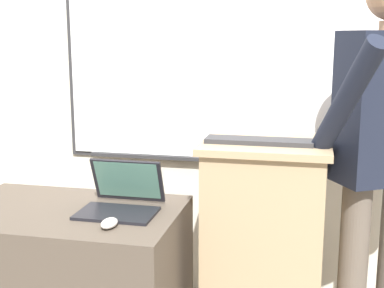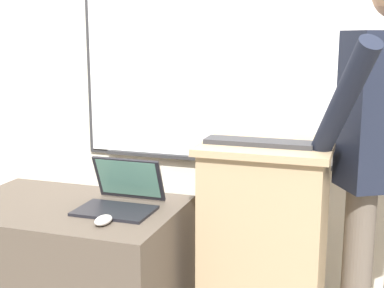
% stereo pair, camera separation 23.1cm
% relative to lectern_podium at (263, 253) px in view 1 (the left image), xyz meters
% --- Properties ---
extents(back_wall, '(6.40, 0.17, 2.80)m').
position_rel_lectern_podium_xyz_m(back_wall, '(-0.36, 0.69, 0.87)').
color(back_wall, beige).
rests_on(back_wall, ground_plane).
extents(lectern_podium, '(0.55, 0.50, 1.05)m').
position_rel_lectern_podium_xyz_m(lectern_podium, '(0.00, 0.00, 0.00)').
color(lectern_podium, tan).
rests_on(lectern_podium, ground_plane).
extents(person_presenter, '(0.57, 0.71, 1.78)m').
position_rel_lectern_podium_xyz_m(person_presenter, '(0.49, 0.09, 0.50)').
color(person_presenter, brown).
rests_on(person_presenter, ground_plane).
extents(laptop, '(0.32, 0.30, 0.21)m').
position_rel_lectern_podium_xyz_m(laptop, '(-0.59, -0.24, 0.31)').
color(laptop, black).
rests_on(laptop, side_desk).
extents(wireless_keyboard, '(0.46, 0.12, 0.02)m').
position_rel_lectern_podium_xyz_m(wireless_keyboard, '(-0.03, -0.06, 0.53)').
color(wireless_keyboard, '#2D2D30').
rests_on(wireless_keyboard, lectern_podium).
extents(computer_mouse_by_laptop, '(0.06, 0.10, 0.03)m').
position_rel_lectern_podium_xyz_m(computer_mouse_by_laptop, '(-0.56, -0.46, 0.26)').
color(computer_mouse_by_laptop, silver).
rests_on(computer_mouse_by_laptop, side_desk).
extents(computer_mouse_by_keyboard, '(0.06, 0.10, 0.03)m').
position_rel_lectern_podium_xyz_m(computer_mouse_by_keyboard, '(0.23, -0.06, 0.54)').
color(computer_mouse_by_keyboard, black).
rests_on(computer_mouse_by_keyboard, lectern_podium).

